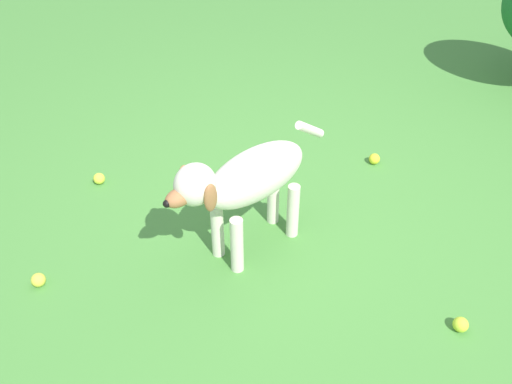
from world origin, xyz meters
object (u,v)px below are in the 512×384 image
(dog, at_px, (247,181))
(tennis_ball_1, at_px, (374,159))
(tennis_ball_0, at_px, (461,325))
(tennis_ball_3, at_px, (99,179))
(tennis_ball_2, at_px, (38,280))

(dog, bearing_deg, tennis_ball_1, -177.83)
(tennis_ball_0, relative_size, tennis_ball_3, 1.00)
(dog, distance_m, tennis_ball_1, 1.12)
(tennis_ball_1, relative_size, tennis_ball_2, 1.00)
(dog, height_order, tennis_ball_0, dog)
(tennis_ball_1, bearing_deg, tennis_ball_0, -72.54)
(tennis_ball_1, height_order, tennis_ball_2, same)
(dog, relative_size, tennis_ball_3, 11.77)
(tennis_ball_2, xyz_separation_m, tennis_ball_3, (-0.04, 0.79, 0.00))
(tennis_ball_1, relative_size, tennis_ball_3, 1.00)
(tennis_ball_1, bearing_deg, tennis_ball_2, -139.65)
(tennis_ball_0, distance_m, tennis_ball_3, 2.05)
(tennis_ball_2, bearing_deg, tennis_ball_1, 40.35)
(tennis_ball_2, bearing_deg, tennis_ball_0, 2.64)
(dog, distance_m, tennis_ball_3, 1.09)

